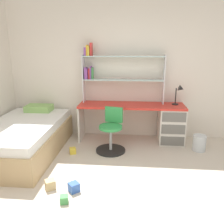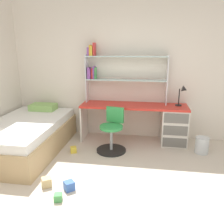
# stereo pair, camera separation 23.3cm
# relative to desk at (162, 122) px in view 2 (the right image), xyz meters

# --- Properties ---
(room_shell) EXTENTS (5.65, 6.22, 2.77)m
(room_shell) POSITION_rel_desk_xyz_m (-1.89, -1.06, 0.97)
(room_shell) COLOR silver
(room_shell) RESTS_ON ground_plane
(desk) EXTENTS (1.99, 0.54, 0.72)m
(desk) POSITION_rel_desk_xyz_m (0.00, 0.00, 0.00)
(desk) COLOR red
(desk) RESTS_ON ground_plane
(bookshelf_hutch) EXTENTS (1.55, 0.22, 1.13)m
(bookshelf_hutch) POSITION_rel_desk_xyz_m (-0.89, 0.16, 0.95)
(bookshelf_hutch) COLOR silver
(bookshelf_hutch) RESTS_ON desk
(desk_lamp) EXTENTS (0.20, 0.17, 0.38)m
(desk_lamp) POSITION_rel_desk_xyz_m (0.35, 0.03, 0.57)
(desk_lamp) COLOR black
(desk_lamp) RESTS_ON desk
(swivel_chair) EXTENTS (0.52, 0.52, 0.76)m
(swivel_chair) POSITION_rel_desk_xyz_m (-0.87, -0.51, -0.12)
(swivel_chair) COLOR black
(swivel_chair) RESTS_ON ground_plane
(bed_platform) EXTENTS (1.19, 2.04, 0.66)m
(bed_platform) POSITION_rel_desk_xyz_m (-2.37, -0.73, -0.14)
(bed_platform) COLOR tan
(bed_platform) RESTS_ON ground_plane
(waste_bin) EXTENTS (0.23, 0.23, 0.28)m
(waste_bin) POSITION_rel_desk_xyz_m (0.68, -0.37, -0.27)
(waste_bin) COLOR silver
(waste_bin) RESTS_ON ground_plane
(toy_block_blue_0) EXTENTS (0.17, 0.17, 0.12)m
(toy_block_blue_0) POSITION_rel_desk_xyz_m (-1.23, -1.78, -0.35)
(toy_block_blue_0) COLOR #3860B7
(toy_block_blue_0) RESTS_ON ground_plane
(toy_block_yellow_1) EXTENTS (0.13, 0.13, 0.10)m
(toy_block_yellow_1) POSITION_rel_desk_xyz_m (-1.52, -0.70, -0.36)
(toy_block_yellow_1) COLOR gold
(toy_block_yellow_1) RESTS_ON ground_plane
(toy_block_natural_2) EXTENTS (0.17, 0.17, 0.12)m
(toy_block_natural_2) POSITION_rel_desk_xyz_m (-1.55, -1.75, -0.35)
(toy_block_natural_2) COLOR tan
(toy_block_natural_2) RESTS_ON ground_plane
(toy_block_green_3) EXTENTS (0.11, 0.11, 0.09)m
(toy_block_green_3) POSITION_rel_desk_xyz_m (-1.29, -2.01, -0.37)
(toy_block_green_3) COLOR #479E51
(toy_block_green_3) RESTS_ON ground_plane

